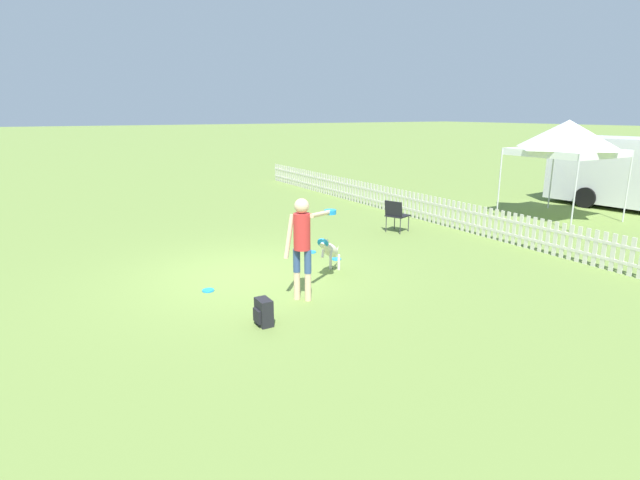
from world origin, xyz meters
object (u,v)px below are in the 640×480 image
frisbee_near_dog (311,252)px  backpack_on_grass (263,312)px  canopy_tent_main (567,138)px  folding_chair_center (396,213)px  leaping_dog (330,250)px  frisbee_near_handler (208,290)px  handler_person (303,237)px  equipment_trailer (621,170)px  frisbee_midfield (336,259)px

frisbee_near_dog → backpack_on_grass: backpack_on_grass is taller
canopy_tent_main → folding_chair_center: bearing=-101.1°
leaping_dog → frisbee_near_handler: 2.43m
leaping_dog → backpack_on_grass: 2.64m
frisbee_near_handler → folding_chair_center: size_ratio=0.25×
handler_person → backpack_on_grass: size_ratio=4.26×
leaping_dog → equipment_trailer: (-1.40, 12.19, 0.71)m
frisbee_midfield → backpack_on_grass: 3.63m
frisbee_midfield → frisbee_near_handler: bearing=-80.2°
leaping_dog → folding_chair_center: folding_chair_center is taller
leaping_dog → equipment_trailer: bearing=-124.0°
folding_chair_center → canopy_tent_main: 5.73m
frisbee_midfield → canopy_tent_main: (-0.32, 8.01, 2.36)m
leaping_dog → backpack_on_grass: bearing=86.3°
backpack_on_grass → equipment_trailer: 14.64m
frisbee_near_dog → equipment_trailer: (0.14, 11.74, 1.20)m
frisbee_near_dog → equipment_trailer: size_ratio=0.04×
leaping_dog → canopy_tent_main: (-1.10, 8.65, 1.87)m
frisbee_midfield → folding_chair_center: 3.05m
leaping_dog → frisbee_near_handler: bearing=43.1°
folding_chair_center → frisbee_near_handler: bearing=87.6°
equipment_trailer → handler_person: bearing=-86.3°
frisbee_near_handler → canopy_tent_main: (-0.84, 11.02, 2.36)m
frisbee_near_handler → frisbee_midfield: bearing=99.8°
frisbee_near_dog → frisbee_midfield: 0.78m
frisbee_near_handler → backpack_on_grass: 1.87m
handler_person → equipment_trailer: bearing=59.4°
handler_person → backpack_on_grass: handler_person is taller
handler_person → folding_chair_center: handler_person is taller
frisbee_near_dog → folding_chair_center: bearing=101.9°
frisbee_near_handler → folding_chair_center: folding_chair_center is taller
backpack_on_grass → canopy_tent_main: bearing=104.0°
backpack_on_grass → equipment_trailer: size_ratio=0.08×
frisbee_near_dog → equipment_trailer: bearing=89.3°
backpack_on_grass → canopy_tent_main: canopy_tent_main is taller
handler_person → frisbee_midfield: size_ratio=8.25×
canopy_tent_main → equipment_trailer: 3.74m
canopy_tent_main → equipment_trailer: size_ratio=0.59×
handler_person → folding_chair_center: 5.41m
folding_chair_center → canopy_tent_main: bearing=-121.8°
leaping_dog → frisbee_near_handler: leaping_dog is taller
leaping_dog → frisbee_near_dog: leaping_dog is taller
canopy_tent_main → handler_person: bearing=-78.2°
leaping_dog → folding_chair_center: 3.97m
folding_chair_center → canopy_tent_main: canopy_tent_main is taller
frisbee_near_dog → frisbee_midfield: (0.76, 0.20, 0.00)m
frisbee_near_dog → canopy_tent_main: (0.44, 8.21, 2.36)m
frisbee_midfield → backpack_on_grass: size_ratio=0.52×
frisbee_midfield → equipment_trailer: 11.62m
backpack_on_grass → canopy_tent_main: (-2.68, 10.76, 2.17)m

